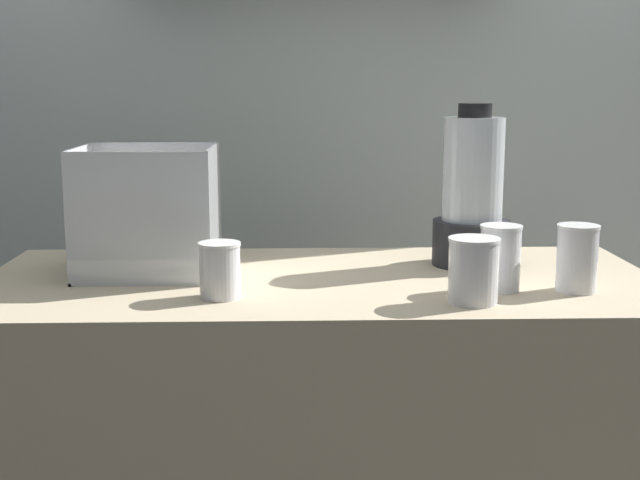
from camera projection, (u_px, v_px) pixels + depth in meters
name	position (u px, v px, depth m)	size (l,w,h in m)	color
counter	(320.00, 479.00, 1.84)	(1.40, 0.64, 0.90)	tan
back_wall_unit	(311.00, 93.00, 2.44)	(2.60, 0.24, 2.50)	silver
carrot_display_bin	(146.00, 234.00, 1.80)	(0.28, 0.26, 0.27)	white
blender_pitcher	(472.00, 199.00, 1.86)	(0.17, 0.17, 0.36)	black
juice_cup_orange_far_left	(220.00, 274.00, 1.59)	(0.08, 0.08, 0.11)	white
juice_cup_pomegranate_left	(473.00, 274.00, 1.55)	(0.09, 0.09, 0.12)	white
juice_cup_mango_middle	(500.00, 260.00, 1.64)	(0.08, 0.08, 0.13)	white
juice_cup_mango_right	(577.00, 262.00, 1.64)	(0.08, 0.08, 0.13)	white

